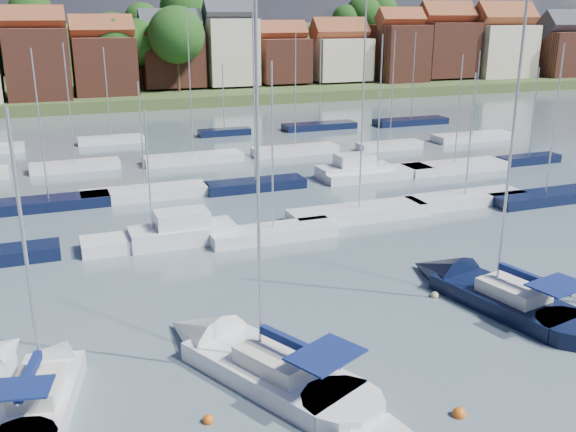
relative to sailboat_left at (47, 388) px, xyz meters
name	(u,v)px	position (x,y,z in m)	size (l,w,h in m)	color
ground	(194,171)	(14.22, 36.00, -0.37)	(260.00, 260.00, 0.00)	#485762
sailboat_left	(47,388)	(0.00, 0.00, 0.00)	(4.42, 9.56, 12.69)	silver
sailboat_centre	(244,358)	(8.14, -0.54, -0.02)	(8.32, 12.59, 16.79)	silver
sailboat_navy	(481,291)	(22.29, 1.70, -0.01)	(5.66, 12.49, 16.73)	black
buoy_c	(209,422)	(5.66, -4.03, -0.37)	(0.44, 0.44, 0.44)	#D85914
buoy_d	(459,416)	(14.77, -7.06, -0.37)	(0.53, 0.53, 0.53)	#D85914
buoy_e	(435,297)	(19.93, 2.54, -0.37)	(0.44, 0.44, 0.44)	beige
marina_field	(226,176)	(16.13, 31.15, 0.06)	(79.62, 41.41, 15.93)	silver
far_shore_town	(111,60)	(16.45, 128.66, 4.24)	(212.46, 90.00, 22.27)	#435229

